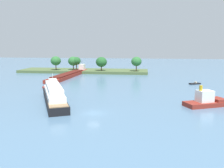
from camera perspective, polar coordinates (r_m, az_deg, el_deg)
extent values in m
plane|color=slate|center=(49.45, -4.38, -6.91)|extent=(400.00, 400.00, 0.00)
cube|color=#4C6038|center=(123.51, -6.67, 3.10)|extent=(64.30, 16.17, 1.26)
cylinder|color=#513823|center=(123.87, -13.10, 3.83)|extent=(0.44, 0.44, 2.59)
ellipsoid|color=#2D6B33|center=(123.62, -13.15, 5.35)|extent=(5.01, 5.01, 4.51)
cylinder|color=#513823|center=(124.11, -9.13, 3.90)|extent=(0.44, 0.44, 2.30)
ellipsoid|color=#2D6B33|center=(123.86, -9.16, 5.36)|extent=(5.07, 5.07, 4.56)
cylinder|color=#513823|center=(123.57, -8.39, 3.98)|extent=(0.44, 0.44, 2.68)
ellipsoid|color=#235B28|center=(123.33, -8.43, 5.42)|extent=(4.42, 4.42, 3.98)
cylinder|color=#513823|center=(117.87, -2.52, 3.67)|extent=(0.44, 0.44, 2.08)
ellipsoid|color=#235B28|center=(117.60, -2.53, 5.22)|extent=(5.37, 5.37, 4.83)
cylinder|color=#513823|center=(115.55, 5.76, 3.68)|extent=(0.44, 0.44, 2.72)
ellipsoid|color=#2D6B33|center=(115.28, 5.79, 5.33)|extent=(4.91, 4.91, 4.42)
cube|color=black|center=(90.05, 19.00, 0.09)|extent=(4.37, 3.36, 0.38)
cube|color=beige|center=(90.18, 19.16, 0.38)|extent=(0.82, 0.94, 0.50)
cube|color=black|center=(88.65, 17.90, 0.07)|extent=(0.40, 0.41, 0.56)
cube|color=maroon|center=(78.55, -15.50, -0.99)|extent=(3.94, 5.51, 0.47)
cube|color=white|center=(78.89, -15.55, -0.59)|extent=(0.79, 0.74, 0.50)
cube|color=black|center=(75.63, -15.20, -1.33)|extent=(0.42, 0.40, 0.56)
cube|color=maroon|center=(58.81, 21.18, -4.39)|extent=(10.40, 7.62, 1.02)
cube|color=maroon|center=(60.74, 23.74, -3.34)|extent=(3.94, 4.40, 0.60)
cube|color=white|center=(58.25, 21.05, -2.68)|extent=(4.14, 3.76, 2.60)
cylinder|color=gold|center=(57.22, 20.26, -0.91)|extent=(0.70, 0.70, 1.20)
cylinder|color=black|center=(61.89, 24.78, -3.86)|extent=(0.56, 0.76, 0.70)
cube|color=black|center=(59.54, -13.47, -3.52)|extent=(14.09, 23.25, 1.68)
cube|color=white|center=(59.24, -13.52, -2.12)|extent=(11.26, 18.26, 1.30)
cube|color=white|center=(59.39, -13.60, -0.82)|extent=(9.77, 15.90, 1.30)
cube|color=white|center=(61.74, -13.83, 0.68)|extent=(2.74, 2.98, 1.10)
cube|color=#937551|center=(50.10, -12.61, -4.82)|extent=(5.25, 5.49, 0.16)
cylinder|color=silver|center=(61.57, -13.88, 1.83)|extent=(0.10, 0.10, 1.40)
cube|color=maroon|center=(106.71, -10.03, 2.06)|extent=(6.83, 41.00, 1.28)
cube|color=#4F1812|center=(105.21, -10.33, 2.44)|extent=(5.50, 28.73, 0.50)
cube|color=white|center=(123.60, -7.11, 4.05)|extent=(2.80, 3.33, 2.80)
cylinder|color=#333338|center=(123.41, -7.13, 5.11)|extent=(0.12, 0.12, 1.80)
cube|color=maroon|center=(88.43, -14.56, 0.48)|extent=(3.65, 1.08, 1.15)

